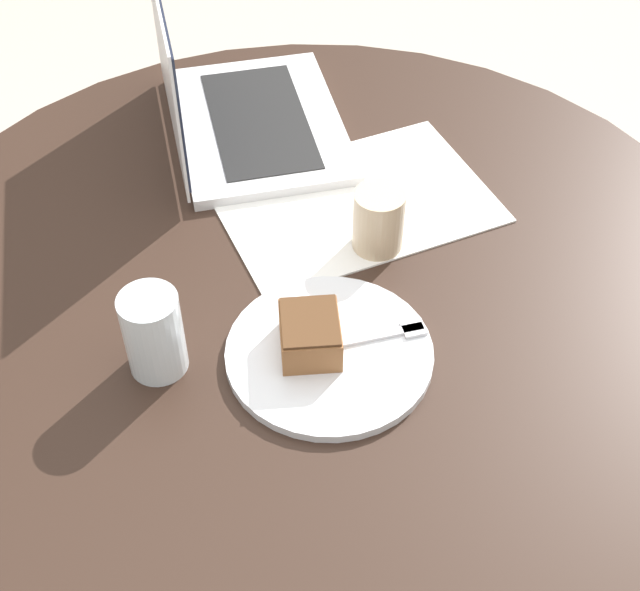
# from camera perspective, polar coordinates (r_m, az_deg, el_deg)

# --- Properties ---
(ground_plane) EXTENTS (12.00, 12.00, 0.00)m
(ground_plane) POSITION_cam_1_polar(r_m,az_deg,el_deg) (1.75, -0.38, -16.11)
(ground_plane) COLOR #B7AD9E
(dining_table) EXTENTS (1.17, 1.17, 0.73)m
(dining_table) POSITION_cam_1_polar(r_m,az_deg,el_deg) (1.28, -0.50, -4.34)
(dining_table) COLOR black
(dining_table) RESTS_ON ground_plane
(paper_document) EXTENTS (0.43, 0.34, 0.00)m
(paper_document) POSITION_cam_1_polar(r_m,az_deg,el_deg) (1.27, 2.25, 6.02)
(paper_document) COLOR white
(paper_document) RESTS_ON dining_table
(plate) EXTENTS (0.25, 0.25, 0.01)m
(plate) POSITION_cam_1_polar(r_m,az_deg,el_deg) (1.07, 0.60, -3.72)
(plate) COLOR silver
(plate) RESTS_ON dining_table
(cake_slice) EXTENTS (0.10, 0.11, 0.05)m
(cake_slice) POSITION_cam_1_polar(r_m,az_deg,el_deg) (1.05, -0.64, -2.49)
(cake_slice) COLOR brown
(cake_slice) RESTS_ON plate
(fork) EXTENTS (0.17, 0.08, 0.00)m
(fork) POSITION_cam_1_polar(r_m,az_deg,el_deg) (1.07, 3.30, -2.66)
(fork) COLOR silver
(fork) RESTS_ON plate
(coffee_glass) EXTENTS (0.07, 0.07, 0.09)m
(coffee_glass) POSITION_cam_1_polar(r_m,az_deg,el_deg) (1.18, 3.74, 4.81)
(coffee_glass) COLOR #C6AD89
(coffee_glass) RESTS_ON dining_table
(water_glass) EXTENTS (0.07, 0.07, 0.11)m
(water_glass) POSITION_cam_1_polar(r_m,az_deg,el_deg) (1.04, -10.59, -2.42)
(water_glass) COLOR silver
(water_glass) RESTS_ON dining_table
(laptop) EXTENTS (0.38, 0.42, 0.25)m
(laptop) POSITION_cam_1_polar(r_m,az_deg,el_deg) (1.39, -5.40, 11.77)
(laptop) COLOR silver
(laptop) RESTS_ON dining_table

